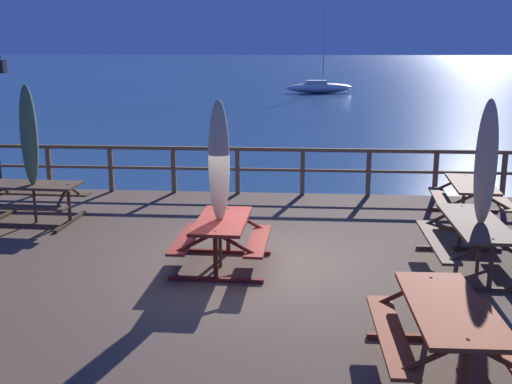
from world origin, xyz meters
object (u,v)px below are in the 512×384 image
Objects in this scene: picnic_table_back_right at (475,234)px; patio_umbrella_tall_back_right at (486,164)px; picnic_table_back_left at (31,194)px; picnic_table_mid_centre at (471,193)px; patio_umbrella_tall_front at (29,136)px; patio_umbrella_tall_back_left at (219,162)px; sailboat_distant at (319,87)px; picnic_table_front_left at (222,233)px; picnic_table_mid_right at (446,324)px.

patio_umbrella_tall_back_right is at bearing -51.48° from picnic_table_back_right.
picnic_table_back_left is 1.00× the size of picnic_table_mid_centre.
picnic_table_mid_centre is at bearing 5.35° from patio_umbrella_tall_front.
patio_umbrella_tall_back_left is at bearing -29.22° from patio_umbrella_tall_front.
patio_umbrella_tall_front is 0.35× the size of sailboat_distant.
patio_umbrella_tall_back_right is (0.05, -0.07, 1.10)m from picnic_table_back_right.
picnic_table_back_left is 0.73× the size of patio_umbrella_tall_back_right.
picnic_table_front_left and picnic_table_back_right have the same top height.
sailboat_distant is at bearing 91.79° from patio_umbrella_tall_back_right.
picnic_table_back_right is (1.12, 3.24, 0.01)m from picnic_table_mid_right.
picnic_table_back_right is at bearing 2.91° from patio_umbrella_tall_back_left.
patio_umbrella_tall_front is (-8.43, -0.79, 1.14)m from picnic_table_mid_centre.
picnic_table_mid_right and picnic_table_mid_centre have the same top height.
sailboat_distant reaches higher than patio_umbrella_tall_back_left.
patio_umbrella_tall_back_right is 0.34× the size of sailboat_distant.
patio_umbrella_tall_back_left is 3.94m from patio_umbrella_tall_back_right.
picnic_table_front_left and picnic_table_mid_centre have the same top height.
picnic_table_back_left is 8.12m from picnic_table_back_right.
sailboat_distant reaches higher than picnic_table_front_left.
picnic_table_back_right is at bearing -14.48° from picnic_table_back_left.
picnic_table_back_left is at bearing 150.76° from patio_umbrella_tall_back_left.
picnic_table_mid_centre is at bearing 77.07° from picnic_table_back_right.
sailboat_distant is at bearing 87.08° from picnic_table_front_left.
picnic_table_back_right is at bearing 2.92° from picnic_table_front_left.
patio_umbrella_tall_front is 45.74m from sailboat_distant.
picnic_table_back_left is 8.55m from picnic_table_mid_right.
picnic_table_front_left is 1.10m from patio_umbrella_tall_back_left.
sailboat_distant is at bearing 92.66° from picnic_table_mid_centre.
picnic_table_back_left is at bearing 150.98° from picnic_table_front_left.
patio_umbrella_tall_back_right reaches higher than picnic_table_mid_centre.
picnic_table_back_right is 0.28× the size of sailboat_distant.
picnic_table_mid_centre is 0.74× the size of patio_umbrella_tall_back_left.
picnic_table_front_left is at bearing -146.43° from picnic_table_mid_centre.
patio_umbrella_tall_front is at bearing -98.01° from sailboat_distant.
sailboat_distant reaches higher than patio_umbrella_tall_back_right.
sailboat_distant is (2.42, 47.44, -0.77)m from picnic_table_front_left.
picnic_table_mid_centre is 8.55m from patio_umbrella_tall_front.
picnic_table_mid_right is at bearing -38.07° from patio_umbrella_tall_front.
patio_umbrella_tall_front is at bearing 141.93° from picnic_table_mid_right.
picnic_table_mid_centre is at bearing 78.40° from patio_umbrella_tall_back_right.
patio_umbrella_tall_front reaches higher than patio_umbrella_tall_back_left.
picnic_table_front_left is at bearing -177.08° from picnic_table_back_right.
picnic_table_mid_centre is (4.49, 2.98, 0.01)m from picnic_table_front_left.
patio_umbrella_tall_back_right is (7.91, -2.10, 1.11)m from picnic_table_back_left.
picnic_table_mid_right is at bearing -48.11° from picnic_table_front_left.
picnic_table_mid_right is 0.74× the size of patio_umbrella_tall_back_right.
picnic_table_front_left is 3.85m from picnic_table_back_right.
picnic_table_mid_right is 3.42m from picnic_table_back_right.
picnic_table_front_left is 0.22× the size of sailboat_distant.
picnic_table_mid_right is 0.25× the size of sailboat_distant.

